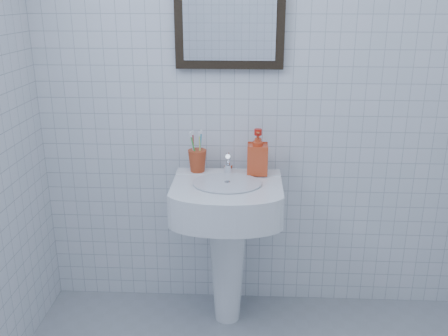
{
  "coord_description": "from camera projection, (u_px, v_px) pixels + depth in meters",
  "views": [
    {
      "loc": [
        -0.07,
        -1.16,
        1.56
      ],
      "look_at": [
        -0.17,
        0.86,
        0.86
      ],
      "focal_mm": 40.0,
      "sensor_mm": 36.0,
      "label": 1
    }
  ],
  "objects": [
    {
      "name": "toothbrush_cup",
      "position": [
        197.0,
        161.0,
        2.39
      ],
      "size": [
        0.11,
        0.11,
        0.11
      ],
      "primitive_type": null,
      "rotation": [
        0.0,
        0.0,
        -0.27
      ],
      "color": "#B13D1C",
      "rests_on": "washbasin"
    },
    {
      "name": "washbasin",
      "position": [
        227.0,
        228.0,
        2.37
      ],
      "size": [
        0.5,
        0.37,
        0.77
      ],
      "color": "white",
      "rests_on": "ground"
    },
    {
      "name": "wall_back",
      "position": [
        264.0,
        66.0,
        2.33
      ],
      "size": [
        2.2,
        0.02,
        2.5
      ],
      "primitive_type": "cube",
      "color": "white",
      "rests_on": "ground"
    },
    {
      "name": "faucet",
      "position": [
        228.0,
        165.0,
        2.36
      ],
      "size": [
        0.04,
        0.09,
        0.11
      ],
      "color": "white",
      "rests_on": "washbasin"
    },
    {
      "name": "soap_dispenser",
      "position": [
        258.0,
        152.0,
        2.34
      ],
      "size": [
        0.1,
        0.1,
        0.21
      ],
      "primitive_type": "imported",
      "rotation": [
        0.0,
        0.0,
        -0.01
      ],
      "color": "red",
      "rests_on": "washbasin"
    }
  ]
}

